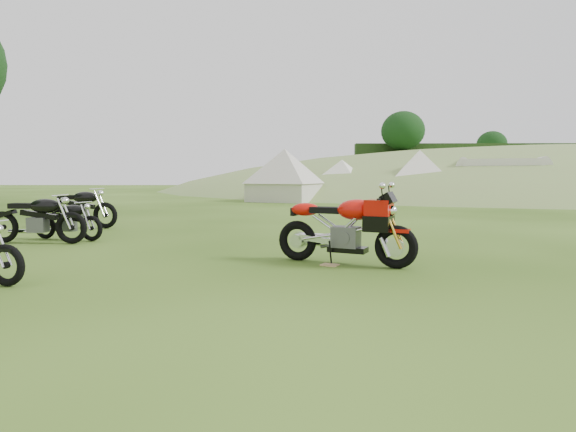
# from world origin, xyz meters

# --- Properties ---
(ground) EXTENTS (120.00, 120.00, 0.00)m
(ground) POSITION_xyz_m (0.00, 0.00, 0.00)
(ground) COLOR #29490F
(ground) RESTS_ON ground
(hillside) EXTENTS (80.00, 64.00, 8.00)m
(hillside) POSITION_xyz_m (24.00, 40.00, 0.00)
(hillside) COLOR #7C9C4F
(hillside) RESTS_ON ground
(hedgerow) EXTENTS (36.00, 1.20, 8.60)m
(hedgerow) POSITION_xyz_m (24.00, 40.00, 0.00)
(hedgerow) COLOR black
(hedgerow) RESTS_ON ground
(sport_motorcycle) EXTENTS (2.13, 1.35, 1.26)m
(sport_motorcycle) POSITION_xyz_m (1.10, 1.60, 0.63)
(sport_motorcycle) COLOR red
(sport_motorcycle) RESTS_ON ground
(plywood_board) EXTENTS (0.31, 0.29, 0.02)m
(plywood_board) POSITION_xyz_m (0.87, 1.47, 0.01)
(plywood_board) COLOR tan
(plywood_board) RESTS_ON ground
(vintage_moto_b) EXTENTS (1.69, 0.84, 0.87)m
(vintage_moto_b) POSITION_xyz_m (-4.39, 4.22, 0.43)
(vintage_moto_b) COLOR black
(vintage_moto_b) RESTS_ON ground
(vintage_moto_c) EXTENTS (2.01, 0.59, 1.04)m
(vintage_moto_c) POSITION_xyz_m (-4.76, 3.71, 0.52)
(vintage_moto_c) COLOR black
(vintage_moto_c) RESTS_ON ground
(vintage_moto_d) EXTENTS (2.13, 0.88, 1.09)m
(vintage_moto_d) POSITION_xyz_m (-5.20, 6.55, 0.55)
(vintage_moto_d) COLOR black
(vintage_moto_d) RESTS_ON ground
(tent_left) EXTENTS (4.02, 4.02, 2.68)m
(tent_left) POSITION_xyz_m (-0.19, 19.24, 1.34)
(tent_left) COLOR beige
(tent_left) RESTS_ON ground
(tent_mid) EXTENTS (3.68, 3.68, 2.41)m
(tent_mid) POSITION_xyz_m (3.13, 23.10, 1.20)
(tent_mid) COLOR white
(tent_mid) RESTS_ON ground
(tent_right) EXTENTS (3.63, 3.63, 2.69)m
(tent_right) POSITION_xyz_m (7.18, 20.93, 1.35)
(tent_right) COLOR silver
(tent_right) RESTS_ON ground
(caravan) EXTENTS (5.28, 3.57, 2.27)m
(caravan) POSITION_xyz_m (11.48, 20.53, 1.13)
(caravan) COLOR silver
(caravan) RESTS_ON ground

